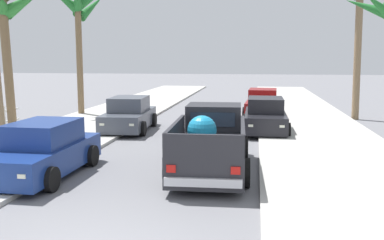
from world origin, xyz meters
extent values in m
cube|color=#B2AFA8|center=(-5.31, 12.00, 0.06)|extent=(4.91, 60.00, 0.12)
cube|color=#B2AFA8|center=(5.31, 12.00, 0.06)|extent=(4.91, 60.00, 0.12)
cube|color=silver|center=(-4.26, 12.00, 0.05)|extent=(0.16, 60.00, 0.10)
cube|color=silver|center=(4.26, 12.00, 0.05)|extent=(0.16, 60.00, 0.10)
cube|color=#28282D|center=(1.44, 6.38, 0.60)|extent=(2.11, 5.17, 0.80)
cube|color=#28282D|center=(1.38, 7.97, 1.40)|extent=(1.77, 1.56, 0.80)
cube|color=#283342|center=(1.41, 7.21, 1.42)|extent=(1.38, 0.11, 0.44)
cube|color=#283342|center=(1.35, 8.73, 1.42)|extent=(1.46, 0.11, 0.48)
cube|color=#28282D|center=(0.56, 5.48, 1.28)|extent=(0.22, 3.30, 0.56)
cube|color=#28282D|center=(2.38, 5.55, 1.28)|extent=(0.22, 3.30, 0.56)
cube|color=#28282D|center=(1.54, 3.87, 1.28)|extent=(1.88, 0.17, 0.56)
cube|color=silver|center=(1.54, 3.78, 0.44)|extent=(1.83, 0.19, 0.20)
cylinder|color=black|center=(0.40, 7.87, 0.38)|extent=(0.29, 0.77, 0.76)
cylinder|color=black|center=(2.36, 7.94, 0.38)|extent=(0.29, 0.77, 0.76)
cylinder|color=black|center=(0.51, 4.94, 0.38)|extent=(0.29, 0.77, 0.76)
cylinder|color=black|center=(2.47, 5.01, 0.38)|extent=(0.29, 0.77, 0.76)
cube|color=red|center=(0.79, 3.78, 0.74)|extent=(0.22, 0.05, 0.18)
cube|color=red|center=(2.29, 3.84, 0.74)|extent=(0.22, 0.05, 0.18)
sphere|color=#198CBF|center=(1.31, 5.40, 1.39)|extent=(0.79, 0.79, 0.79)
cube|color=black|center=(3.14, 13.39, 0.54)|extent=(1.77, 4.20, 0.72)
cube|color=black|center=(3.14, 13.49, 1.22)|extent=(1.52, 2.10, 0.64)
cube|color=#283342|center=(3.15, 12.52, 1.20)|extent=(1.37, 0.08, 0.52)
cube|color=#283342|center=(3.14, 14.46, 1.20)|extent=(1.34, 0.08, 0.50)
cylinder|color=black|center=(4.05, 12.09, 0.32)|extent=(0.22, 0.64, 0.64)
cylinder|color=black|center=(2.24, 12.08, 0.32)|extent=(0.22, 0.64, 0.64)
cylinder|color=black|center=(4.04, 14.69, 0.32)|extent=(0.22, 0.64, 0.64)
cylinder|color=black|center=(2.24, 14.69, 0.32)|extent=(0.22, 0.64, 0.64)
cube|color=red|center=(3.77, 15.50, 0.64)|extent=(0.20, 0.04, 0.12)
cube|color=white|center=(3.76, 11.28, 0.61)|extent=(0.20, 0.04, 0.10)
cube|color=red|center=(2.51, 15.50, 0.64)|extent=(0.20, 0.04, 0.12)
cube|color=white|center=(2.53, 11.28, 0.61)|extent=(0.20, 0.04, 0.10)
cube|color=#474C56|center=(-2.98, 12.84, 0.54)|extent=(2.01, 4.30, 0.72)
cube|color=#474C56|center=(-2.99, 12.93, 1.22)|extent=(1.64, 2.19, 0.64)
cube|color=#283342|center=(-2.93, 11.97, 1.20)|extent=(1.37, 0.16, 0.52)
cube|color=#283342|center=(-3.05, 13.90, 1.20)|extent=(1.34, 0.16, 0.50)
cylinder|color=black|center=(-2.00, 11.59, 0.32)|extent=(0.26, 0.65, 0.64)
cylinder|color=black|center=(-3.81, 11.48, 0.32)|extent=(0.26, 0.65, 0.64)
cylinder|color=black|center=(-2.16, 14.19, 0.32)|extent=(0.26, 0.65, 0.64)
cylinder|color=black|center=(-3.96, 14.08, 0.32)|extent=(0.26, 0.65, 0.64)
cube|color=red|center=(-2.48, 14.98, 0.64)|extent=(0.20, 0.05, 0.12)
cube|color=white|center=(-2.24, 10.77, 0.61)|extent=(0.20, 0.05, 0.10)
cube|color=red|center=(-3.74, 14.90, 0.64)|extent=(0.20, 0.05, 0.12)
cube|color=white|center=(-3.47, 10.69, 0.61)|extent=(0.20, 0.05, 0.10)
cube|color=navy|center=(-3.15, 5.20, 0.54)|extent=(1.81, 4.22, 0.72)
cube|color=navy|center=(-3.15, 5.30, 1.22)|extent=(1.55, 2.12, 0.64)
cube|color=#283342|center=(-3.16, 4.33, 1.20)|extent=(1.37, 0.10, 0.52)
cube|color=#283342|center=(-3.14, 6.27, 1.20)|extent=(1.34, 0.10, 0.50)
cylinder|color=black|center=(-2.27, 3.89, 0.32)|extent=(0.23, 0.64, 0.64)
cylinder|color=black|center=(-2.23, 6.49, 0.32)|extent=(0.23, 0.64, 0.64)
cylinder|color=black|center=(-4.04, 6.52, 0.32)|extent=(0.23, 0.64, 0.64)
cube|color=red|center=(-2.49, 7.30, 0.64)|extent=(0.20, 0.04, 0.12)
cube|color=white|center=(-2.56, 3.08, 0.61)|extent=(0.20, 0.04, 0.10)
cube|color=red|center=(-3.76, 7.32, 0.64)|extent=(0.20, 0.04, 0.12)
cube|color=maroon|center=(3.10, 18.72, 0.54)|extent=(1.98, 4.29, 0.72)
cube|color=maroon|center=(3.10, 18.82, 1.22)|extent=(1.63, 2.18, 0.64)
cube|color=#283342|center=(3.05, 17.85, 1.20)|extent=(1.37, 0.15, 0.52)
cube|color=#283342|center=(3.15, 19.79, 1.20)|extent=(1.34, 0.15, 0.50)
cylinder|color=black|center=(3.93, 17.37, 0.32)|extent=(0.25, 0.65, 0.64)
cylinder|color=black|center=(2.13, 17.47, 0.32)|extent=(0.25, 0.65, 0.64)
cylinder|color=black|center=(4.07, 19.97, 0.32)|extent=(0.25, 0.65, 0.64)
cylinder|color=black|center=(2.27, 20.07, 0.32)|extent=(0.25, 0.65, 0.64)
cube|color=red|center=(3.84, 20.79, 0.64)|extent=(0.20, 0.05, 0.12)
cube|color=white|center=(3.60, 16.58, 0.61)|extent=(0.20, 0.05, 0.10)
cube|color=red|center=(2.58, 20.86, 0.64)|extent=(0.20, 0.05, 0.12)
cube|color=white|center=(2.37, 16.65, 0.61)|extent=(0.20, 0.05, 0.10)
cylinder|color=brown|center=(-7.24, 17.48, 3.39)|extent=(0.35, 0.40, 6.78)
cone|color=#23702D|center=(-6.77, 18.46, 6.21)|extent=(1.39, 2.11, 1.77)
cone|color=#23702D|center=(-7.57, 18.30, 6.31)|extent=(1.16, 1.79, 1.56)
cone|color=#23702D|center=(-8.00, 17.48, 6.48)|extent=(1.58, 0.57, 1.27)
cylinder|color=brown|center=(-8.13, 11.76, 3.00)|extent=(0.39, 0.63, 6.02)
cone|color=#2D7F33|center=(-7.22, 11.77, 5.68)|extent=(1.88, 0.57, 1.35)
cone|color=#2D7F33|center=(-7.72, 12.55, 5.65)|extent=(1.33, 1.87, 1.39)
cone|color=#23702D|center=(7.02, 11.79, 5.15)|extent=(2.22, 1.30, 1.29)
cone|color=#23702D|center=(7.15, 10.90, 5.05)|extent=(2.01, 1.52, 1.45)
cylinder|color=#846B4C|center=(8.02, 18.29, 3.78)|extent=(0.37, 0.86, 7.58)
cube|color=white|center=(-8.74, 12.24, 0.55)|extent=(0.05, 0.12, 1.10)
camera|label=1|loc=(2.71, -5.69, 3.31)|focal=39.85mm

